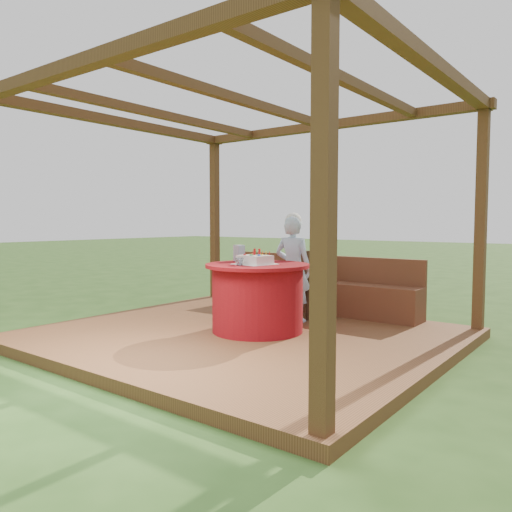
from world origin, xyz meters
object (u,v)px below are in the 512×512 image
(bench, at_px, (318,293))
(table, at_px, (258,297))
(gift_bag, at_px, (239,253))
(elderly_woman, at_px, (293,267))
(chair, at_px, (305,280))
(birthday_cake, at_px, (255,260))
(drinking_glass, at_px, (240,262))

(bench, relative_size, table, 2.46)
(gift_bag, bearing_deg, table, 2.99)
(table, distance_m, elderly_woman, 0.82)
(table, bearing_deg, gift_bag, 159.09)
(bench, bearing_deg, gift_bag, -102.19)
(chair, height_order, birthday_cake, birthday_cake)
(chair, bearing_deg, table, -86.86)
(elderly_woman, xyz_separation_m, drinking_glass, (-0.02, -1.07, 0.14))
(elderly_woman, distance_m, birthday_cake, 0.85)
(chair, bearing_deg, drinking_glass, -88.46)
(drinking_glass, bearing_deg, gift_bag, 129.80)
(birthday_cake, bearing_deg, gift_bag, 151.52)
(chair, relative_size, elderly_woman, 0.63)
(drinking_glass, bearing_deg, table, 85.46)
(chair, relative_size, gift_bag, 4.38)
(chair, bearing_deg, birthday_cake, -86.21)
(bench, relative_size, chair, 3.38)
(chair, bearing_deg, gift_bag, -108.83)
(elderly_woman, height_order, birthday_cake, elderly_woman)
(birthday_cake, distance_m, drinking_glass, 0.23)
(gift_bag, bearing_deg, chair, 95.06)
(birthday_cake, height_order, gift_bag, gift_bag)
(chair, height_order, elderly_woman, elderly_woman)
(table, bearing_deg, elderly_woman, 90.28)
(chair, xyz_separation_m, drinking_glass, (0.04, -1.46, 0.35))
(bench, xyz_separation_m, birthday_cake, (0.12, -1.64, 0.59))
(table, distance_m, birthday_cake, 0.45)
(table, height_order, birthday_cake, birthday_cake)
(bench, distance_m, elderly_woman, 0.92)
(elderly_woman, distance_m, gift_bag, 0.76)
(bench, bearing_deg, table, -86.36)
(table, relative_size, elderly_woman, 0.87)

